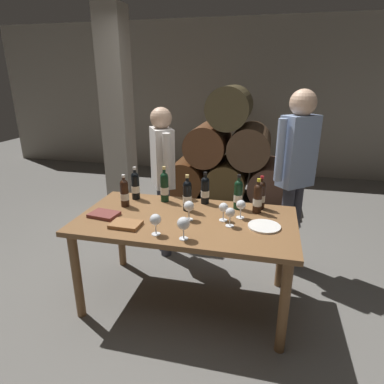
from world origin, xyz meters
TOP-DOWN VIEW (x-y plane):
  - ground_plane at (0.00, 0.00)m, footprint 14.00×14.00m
  - cellar_back_wall at (0.00, 4.20)m, footprint 10.00×0.24m
  - barrel_stack at (0.00, 2.60)m, footprint 1.86×0.90m
  - stone_pillar at (-1.30, 1.60)m, footprint 0.32×0.32m
  - dining_table at (0.00, 0.00)m, footprint 1.70×0.90m
  - wine_bottle_0 at (0.08, 0.35)m, footprint 0.07×0.07m
  - wine_bottle_1 at (-0.03, 0.16)m, footprint 0.07×0.07m
  - wine_bottle_2 at (-0.28, 0.32)m, footprint 0.07×0.07m
  - wine_bottle_3 at (-0.57, 0.13)m, footprint 0.07×0.07m
  - wine_bottle_4 at (0.37, 0.30)m, footprint 0.07×0.07m
  - wine_bottle_5 at (0.56, 0.35)m, footprint 0.07×0.07m
  - wine_bottle_6 at (0.53, 0.25)m, footprint 0.07×0.07m
  - wine_bottle_7 at (-0.55, 0.31)m, footprint 0.07×0.07m
  - wine_glass_0 at (0.35, -0.06)m, footprint 0.07×0.07m
  - wine_glass_1 at (0.07, -0.34)m, footprint 0.09×0.09m
  - wine_glass_2 at (0.29, 0.03)m, footprint 0.07×0.07m
  - wine_glass_3 at (0.41, 0.11)m, footprint 0.07×0.07m
  - wine_glass_4 at (0.03, -0.02)m, footprint 0.08×0.08m
  - wine_glass_5 at (-0.14, -0.32)m, footprint 0.08×0.08m
  - tasting_notebook at (-0.40, -0.24)m, footprint 0.22×0.17m
  - leather_ledger at (-0.65, -0.11)m, footprint 0.24×0.19m
  - serving_plate at (0.60, -0.02)m, footprint 0.24×0.24m
  - sommelier_presenting at (0.85, 0.75)m, footprint 0.39×0.35m
  - taster_seated_left at (-0.43, 0.72)m, footprint 0.32×0.44m

SIDE VIEW (x-z plane):
  - ground_plane at x=0.00m, z-range 0.00..0.00m
  - barrel_stack at x=0.00m, z-range -0.18..1.51m
  - dining_table at x=0.00m, z-range 0.29..1.05m
  - serving_plate at x=0.60m, z-range 0.76..0.77m
  - tasting_notebook at x=-0.40m, z-range 0.76..0.79m
  - leather_ledger at x=-0.65m, z-range 0.76..0.79m
  - wine_glass_0 at x=0.35m, z-range 0.79..0.94m
  - wine_glass_2 at x=0.29m, z-range 0.79..0.94m
  - wine_glass_3 at x=0.41m, z-range 0.79..0.94m
  - wine_glass_4 at x=0.03m, z-range 0.79..0.95m
  - wine_glass_5 at x=-0.14m, z-range 0.79..0.95m
  - wine_glass_1 at x=0.07m, z-range 0.79..0.96m
  - wine_bottle_3 at x=-0.57m, z-range 0.74..1.02m
  - wine_bottle_0 at x=0.08m, z-range 0.74..1.03m
  - wine_bottle_5 at x=0.56m, z-range 0.74..1.03m
  - wine_bottle_6 at x=0.53m, z-range 0.74..1.03m
  - wine_bottle_4 at x=0.37m, z-range 0.74..1.04m
  - wine_bottle_7 at x=-0.55m, z-range 0.74..1.04m
  - wine_bottle_1 at x=-0.03m, z-range 0.74..1.05m
  - wine_bottle_2 at x=-0.28m, z-range 0.74..1.06m
  - taster_seated_left at x=-0.43m, z-range 0.15..1.69m
  - sommelier_presenting at x=0.85m, z-range 0.19..1.90m
  - stone_pillar at x=-1.30m, z-range 0.00..2.60m
  - cellar_back_wall at x=0.00m, z-range 0.00..2.80m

